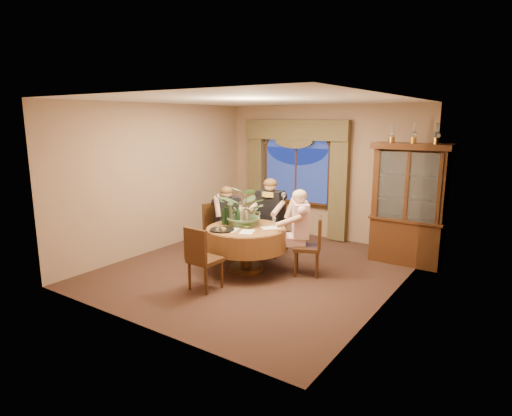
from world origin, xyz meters
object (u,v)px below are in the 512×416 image
Objects in this scene: dining_table at (246,249)px; stoneware_vase at (245,216)px; person_back at (227,221)px; olive_bowl at (247,227)px; person_pink at (300,231)px; wine_bottle_1 at (240,215)px; wine_bottle_4 at (230,214)px; chair_back at (218,230)px; oil_lamp_left at (392,133)px; person_scarf at (271,217)px; oil_lamp_center at (414,133)px; chair_front_left at (205,258)px; oil_lamp_right at (437,133)px; wine_bottle_3 at (238,217)px; wine_bottle_0 at (227,215)px; chair_back_right at (271,230)px; chair_right at (307,246)px; china_cabinet at (409,205)px; wine_bottle_2 at (224,215)px; centerpiece_plant at (246,191)px.

dining_table is 0.56m from stoneware_vase.
person_back is 0.96m from olive_bowl.
wine_bottle_1 is at bearing 80.17° from person_pink.
chair_back is at bearing 149.45° from wine_bottle_4.
oil_lamp_left is 0.25× the size of person_pink.
person_pink is 0.89m from olive_bowl.
olive_bowl is at bearing -43.74° from dining_table.
person_scarf reaches higher than dining_table.
oil_lamp_center reaches higher than chair_back.
person_back reaches higher than chair_front_left.
oil_lamp_right is 1.03× the size of wine_bottle_4.
wine_bottle_3 is at bearing 98.24° from chair_front_left.
chair_back is 0.24m from person_back.
chair_back_right is at bearing 74.93° from wine_bottle_0.
chair_right is at bearing 113.84° from chair_back.
person_back reaches higher than chair_back_right.
wine_bottle_3 is at bearing 88.59° from chair_right.
china_cabinet is 6.20× the size of oil_lamp_center.
wine_bottle_1 is 0.13m from wine_bottle_3.
oil_lamp_left is at bearing 42.87° from stoneware_vase.
wine_bottle_2 and wine_bottle_4 have the same top height.
person_pink is (0.75, 0.50, 0.32)m from dining_table.
person_pink is 0.97m from stoneware_vase.
oil_lamp_left reaches higher than chair_right.
chair_front_left is (-2.51, -2.89, -1.80)m from oil_lamp_right.
wine_bottle_2 is at bearing -142.16° from china_cabinet.
person_scarf is (-0.86, 0.43, 0.04)m from person_pink.
person_back is (-1.52, -0.04, -0.04)m from person_pink.
oil_lamp_left reaches higher than wine_bottle_2.
olive_bowl is (-1.70, -1.95, -1.50)m from oil_lamp_left.
wine_bottle_1 is at bearing 78.06° from person_scarf.
wine_bottle_3 is at bearing -139.14° from china_cabinet.
oil_lamp_left is 2.60m from person_scarf.
oil_lamp_left is at bearing 142.74° from chair_back.
wine_bottle_2 is (-0.38, 0.93, 0.44)m from chair_front_left.
centerpiece_plant is at bearing -145.98° from oil_lamp_right.
chair_right is at bearing 146.73° from person_scarf.
olive_bowl is at bearing -28.55° from wine_bottle_1.
dining_table is at bearing 90.00° from chair_front_left.
person_pink reaches higher than chair_back_right.
chair_right is at bearing 13.67° from centerpiece_plant.
stoneware_vase is at bearing 95.64° from person_back.
person_scarf is (0.66, 0.47, 0.07)m from person_back.
oil_lamp_center is 3.26m from wine_bottle_3.
person_scarf is 1.50× the size of centerpiece_plant.
oil_lamp_center reaches higher than chair_right.
chair_front_left is at bearing 121.14° from chair_right.
wine_bottle_2 is at bearing 84.98° from chair_right.
wine_bottle_2 is (-0.23, -0.14, 0.00)m from wine_bottle_1.
person_scarf is at bearing 87.01° from chair_back_right.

